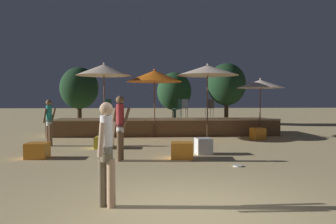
% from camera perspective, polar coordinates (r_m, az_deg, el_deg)
% --- Properties ---
extents(ground_plane, '(120.00, 120.00, 0.00)m').
position_cam_1_polar(ground_plane, '(5.10, 3.69, -17.23)').
color(ground_plane, tan).
extents(wooden_deck, '(10.63, 2.56, 0.82)m').
position_cam_1_polar(wooden_deck, '(16.05, -0.67, -2.55)').
color(wooden_deck, brown).
rests_on(wooden_deck, ground).
extents(patio_umbrella_0, '(2.50, 2.50, 3.07)m').
position_cam_1_polar(patio_umbrella_0, '(14.71, -2.37, 6.25)').
color(patio_umbrella_0, brown).
rests_on(patio_umbrella_0, ground).
extents(patio_umbrella_1, '(2.39, 2.39, 3.29)m').
position_cam_1_polar(patio_umbrella_1, '(14.44, -11.10, 7.18)').
color(patio_umbrella_1, brown).
rests_on(patio_umbrella_1, ground).
extents(patio_umbrella_2, '(2.14, 2.14, 2.67)m').
position_cam_1_polar(patio_umbrella_2, '(15.53, 15.79, 4.72)').
color(patio_umbrella_2, brown).
rests_on(patio_umbrella_2, ground).
extents(patio_umbrella_3, '(2.76, 2.76, 3.31)m').
position_cam_1_polar(patio_umbrella_3, '(14.84, 6.90, 7.21)').
color(patio_umbrella_3, brown).
rests_on(patio_umbrella_3, ground).
extents(cube_seat_0, '(0.60, 0.60, 0.45)m').
position_cam_1_polar(cube_seat_0, '(10.23, -21.79, -6.24)').
color(cube_seat_0, orange).
rests_on(cube_seat_0, ground).
extents(cube_seat_1, '(0.68, 0.68, 0.46)m').
position_cam_1_polar(cube_seat_1, '(9.50, 2.46, -6.68)').
color(cube_seat_1, orange).
rests_on(cube_seat_1, ground).
extents(cube_seat_2, '(0.53, 0.53, 0.50)m').
position_cam_1_polar(cube_seat_2, '(10.29, 6.21, -5.91)').
color(cube_seat_2, white).
rests_on(cube_seat_2, ground).
extents(cube_seat_3, '(0.63, 0.63, 0.40)m').
position_cam_1_polar(cube_seat_3, '(11.67, -11.07, -5.21)').
color(cube_seat_3, yellow).
rests_on(cube_seat_3, ground).
extents(cube_seat_4, '(0.60, 0.60, 0.50)m').
position_cam_1_polar(cube_seat_4, '(14.38, 15.37, -3.67)').
color(cube_seat_4, orange).
rests_on(cube_seat_4, ground).
extents(person_0, '(0.43, 0.44, 1.69)m').
position_cam_1_polar(person_0, '(12.68, -20.00, -1.48)').
color(person_0, brown).
rests_on(person_0, ground).
extents(person_1, '(0.28, 0.50, 1.66)m').
position_cam_1_polar(person_1, '(5.26, -10.66, -6.72)').
color(person_1, '#72664C').
rests_on(person_1, ground).
extents(person_2, '(0.56, 0.30, 1.80)m').
position_cam_1_polar(person_2, '(9.13, -8.33, -2.25)').
color(person_2, brown).
rests_on(person_2, ground).
extents(bistro_chair_0, '(0.48, 0.48, 0.90)m').
position_cam_1_polar(bistro_chair_0, '(16.32, -10.51, 0.97)').
color(bistro_chair_0, '#1E4C47').
rests_on(bistro_chair_0, wooden_deck).
extents(bistro_chair_1, '(0.47, 0.47, 0.90)m').
position_cam_1_polar(bistro_chair_1, '(15.29, 1.81, 0.93)').
color(bistro_chair_1, '#1E4C47').
rests_on(bistro_chair_1, wooden_deck).
extents(bistro_chair_2, '(0.42, 0.43, 0.90)m').
position_cam_1_polar(bistro_chair_2, '(16.65, 7.32, 1.02)').
color(bistro_chair_2, '#47474C').
rests_on(bistro_chair_2, wooden_deck).
extents(bistro_chair_3, '(0.45, 0.45, 0.90)m').
position_cam_1_polar(bistro_chair_3, '(16.37, 2.86, 1.01)').
color(bistro_chair_3, '#2D3338').
rests_on(bistro_chair_3, wooden_deck).
extents(frisbee_disc, '(0.23, 0.23, 0.03)m').
position_cam_1_polar(frisbee_disc, '(8.57, 12.06, -9.15)').
color(frisbee_disc, white).
rests_on(frisbee_disc, ground).
extents(background_tree_0, '(2.38, 2.38, 3.58)m').
position_cam_1_polar(background_tree_0, '(22.68, 1.10, 3.61)').
color(background_tree_0, '#3D2B1C').
rests_on(background_tree_0, ground).
extents(background_tree_1, '(2.57, 2.57, 4.12)m').
position_cam_1_polar(background_tree_1, '(22.34, 10.15, 4.73)').
color(background_tree_1, '#3D2B1C').
rests_on(background_tree_1, ground).
extents(background_tree_2, '(2.45, 2.45, 3.79)m').
position_cam_1_polar(background_tree_2, '(21.97, -15.20, 4.02)').
color(background_tree_2, '#3D2B1C').
rests_on(background_tree_2, ground).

